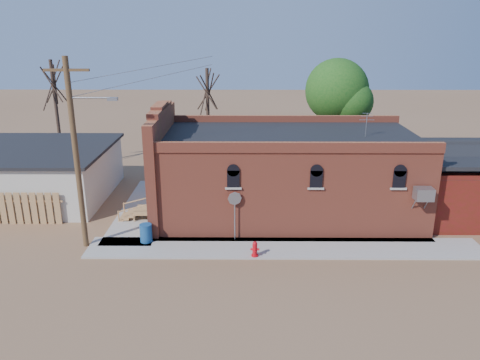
{
  "coord_description": "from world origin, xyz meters",
  "views": [
    {
      "loc": [
        -0.53,
        -19.46,
        10.22
      ],
      "look_at": [
        -0.69,
        4.21,
        2.4
      ],
      "focal_mm": 35.0,
      "sensor_mm": 36.0,
      "label": 1
    }
  ],
  "objects_px": {
    "brick_bar": "(282,174)",
    "fire_hydrant": "(255,249)",
    "utility_pole": "(77,151)",
    "stop_sign": "(235,203)",
    "trash_barrel": "(146,233)"
  },
  "relations": [
    {
      "from": "trash_barrel",
      "to": "brick_bar",
      "type": "bearing_deg",
      "value": 29.91
    },
    {
      "from": "stop_sign",
      "to": "trash_barrel",
      "type": "xyz_separation_m",
      "value": [
        -4.37,
        -0.3,
        -1.48
      ]
    },
    {
      "from": "stop_sign",
      "to": "fire_hydrant",
      "type": "bearing_deg",
      "value": -49.28
    },
    {
      "from": "utility_pole",
      "to": "stop_sign",
      "type": "relative_size",
      "value": 3.57
    },
    {
      "from": "fire_hydrant",
      "to": "trash_barrel",
      "type": "distance_m",
      "value": 5.53
    },
    {
      "from": "brick_bar",
      "to": "fire_hydrant",
      "type": "bearing_deg",
      "value": -106.43
    },
    {
      "from": "brick_bar",
      "to": "utility_pole",
      "type": "distance_m",
      "value": 10.96
    },
    {
      "from": "utility_pole",
      "to": "stop_sign",
      "type": "height_order",
      "value": "utility_pole"
    },
    {
      "from": "brick_bar",
      "to": "utility_pole",
      "type": "height_order",
      "value": "utility_pole"
    },
    {
      "from": "fire_hydrant",
      "to": "trash_barrel",
      "type": "relative_size",
      "value": 0.81
    },
    {
      "from": "utility_pole",
      "to": "fire_hydrant",
      "type": "bearing_deg",
      "value": -8.38
    },
    {
      "from": "stop_sign",
      "to": "utility_pole",
      "type": "bearing_deg",
      "value": -162.46
    },
    {
      "from": "brick_bar",
      "to": "stop_sign",
      "type": "bearing_deg",
      "value": -124.9
    },
    {
      "from": "stop_sign",
      "to": "trash_barrel",
      "type": "bearing_deg",
      "value": -163.28
    },
    {
      "from": "fire_hydrant",
      "to": "stop_sign",
      "type": "xyz_separation_m",
      "value": [
        -0.96,
        1.8,
        1.57
      ]
    }
  ]
}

